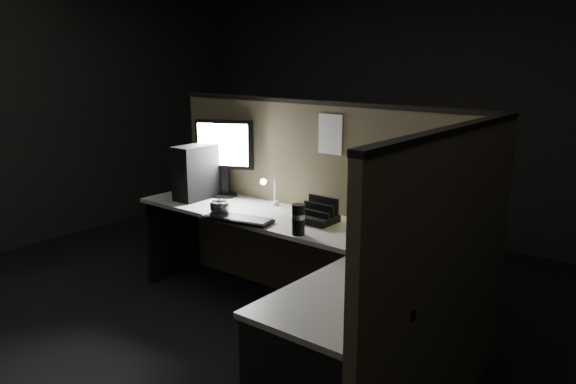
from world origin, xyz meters
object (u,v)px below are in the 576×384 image
Objects in this scene: keyboard at (238,219)px; desk_phone at (382,305)px; monitor at (224,151)px; pc_tower at (198,172)px; lava_lamp at (367,196)px.

desk_phone is (1.49, -0.66, 0.04)m from keyboard.
monitor is 1.25× the size of keyboard.
monitor is 2.41× the size of desk_phone.
pc_tower is 0.77m from keyboard.
lava_lamp reaches higher than pc_tower.
monitor is 1.42× the size of lava_lamp.
pc_tower is at bearing 168.69° from desk_phone.
lava_lamp is (0.69, 0.54, 0.17)m from keyboard.
desk_phone is at bearing -34.97° from keyboard.
lava_lamp is at bearing 26.70° from keyboard.
monitor is at bearing 163.55° from desk_phone.
monitor is 1.28m from lava_lamp.
monitor is at bearing -175.90° from lava_lamp.
keyboard is at bearing -23.02° from pc_tower.
keyboard is at bearing 168.00° from desk_phone.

